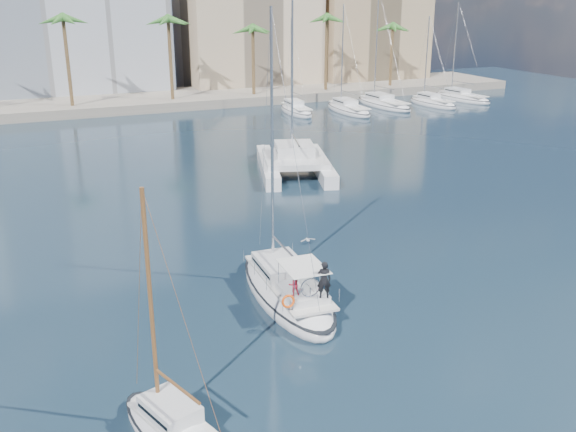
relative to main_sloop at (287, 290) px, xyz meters
name	(u,v)px	position (x,y,z in m)	size (l,w,h in m)	color
ground	(315,287)	(1.92, 0.73, -0.49)	(160.00, 160.00, 0.00)	black
quay	(118,102)	(1.92, 61.73, 0.11)	(120.00, 14.00, 1.20)	gray
building_beige	(247,24)	(23.92, 70.73, 9.51)	(20.00, 14.00, 20.00)	#C5AB8D
building_tan_right	(366,28)	(43.92, 68.73, 8.51)	(18.00, 12.00, 18.00)	tan
palm_centre	(117,29)	(1.92, 57.73, 9.79)	(3.60, 3.60, 12.30)	brown
palm_right	(357,24)	(35.92, 57.73, 9.79)	(3.60, 3.60, 12.30)	brown
main_sloop	(287,290)	(0.00, 0.00, 0.00)	(3.66, 10.08, 14.75)	white
catamaran	(295,159)	(10.15, 21.85, 0.65)	(8.90, 12.67, 16.81)	white
seagull	(308,240)	(4.10, 6.28, -0.18)	(0.97, 0.42, 0.18)	silver
moored_yacht_a	(296,113)	(21.92, 47.73, -0.49)	(2.72, 9.35, 11.90)	white
moored_yacht_b	(348,112)	(28.42, 45.73, -0.49)	(3.14, 10.78, 13.72)	white
moored_yacht_c	(384,106)	(34.92, 47.73, -0.49)	(3.55, 12.21, 15.54)	white
moored_yacht_d	(432,106)	(41.42, 45.73, -0.49)	(2.72, 9.35, 11.90)	white
moored_yacht_e	(462,100)	(47.92, 47.73, -0.49)	(3.14, 10.78, 13.72)	white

